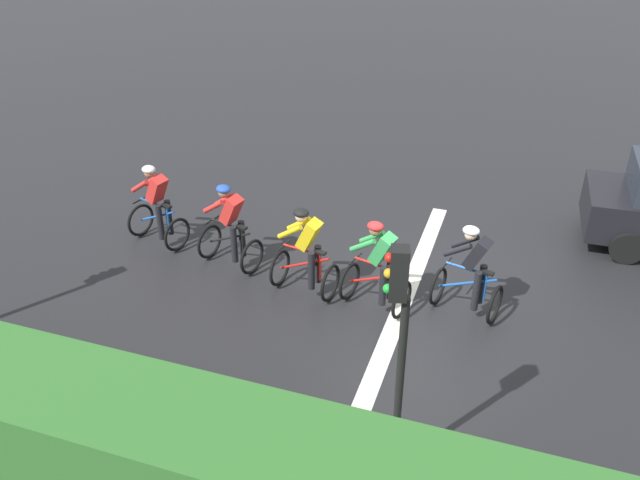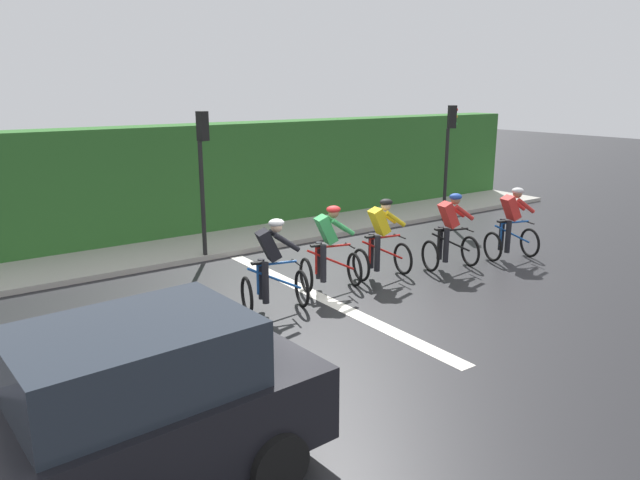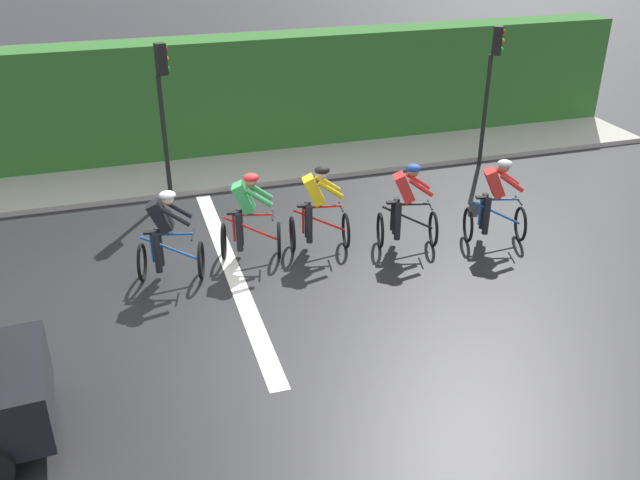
{
  "view_description": "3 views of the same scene",
  "coord_description": "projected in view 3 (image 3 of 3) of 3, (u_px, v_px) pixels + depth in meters",
  "views": [
    {
      "loc": [
        -9.76,
        -1.57,
        7.09
      ],
      "look_at": [
        -0.39,
        1.61,
        1.15
      ],
      "focal_mm": 38.29,
      "sensor_mm": 36.0,
      "label": 1
    },
    {
      "loc": [
        8.58,
        -6.06,
        3.87
      ],
      "look_at": [
        -0.92,
        0.73,
        0.86
      ],
      "focal_mm": 33.67,
      "sensor_mm": 36.0,
      "label": 2
    },
    {
      "loc": [
        10.76,
        -1.53,
        6.15
      ],
      "look_at": [
        0.65,
        1.62,
        0.71
      ],
      "focal_mm": 38.72,
      "sensor_mm": 36.0,
      "label": 3
    }
  ],
  "objects": [
    {
      "name": "traffic_light_near_crossing",
      "position": [
        163.0,
        98.0,
        14.38
      ],
      "size": [
        0.24,
        0.31,
        3.34
      ],
      "color": "black",
      "rests_on": "ground"
    },
    {
      "name": "traffic_light_far_junction",
      "position": [
        492.0,
        75.0,
        16.09
      ],
      "size": [
        0.27,
        0.3,
        3.34
      ],
      "color": "black",
      "rests_on": "ground"
    },
    {
      "name": "road_marking_stop_line",
      "position": [
        232.0,
        270.0,
        12.39
      ],
      "size": [
        7.0,
        0.3,
        0.01
      ],
      "primitive_type": "cube",
      "color": "silver",
      "rests_on": "ground"
    },
    {
      "name": "cyclist_second",
      "position": [
        406.0,
        208.0,
        12.9
      ],
      "size": [
        0.92,
        1.21,
        1.66
      ],
      "color": "black",
      "rests_on": "ground"
    },
    {
      "name": "cyclist_trailing",
      "position": [
        167.0,
        238.0,
        11.79
      ],
      "size": [
        0.91,
        1.21,
        1.66
      ],
      "color": "black",
      "rests_on": "ground"
    },
    {
      "name": "cyclist_fourth",
      "position": [
        248.0,
        218.0,
        12.49
      ],
      "size": [
        0.92,
        1.21,
        1.66
      ],
      "color": "black",
      "rests_on": "ground"
    },
    {
      "name": "ground_plane",
      "position": [
        223.0,
        272.0,
        12.35
      ],
      "size": [
        80.0,
        80.0,
        0.0
      ],
      "primitive_type": "plane",
      "color": "black"
    },
    {
      "name": "hedge_wall",
      "position": [
        254.0,
        94.0,
        17.5
      ],
      "size": [
        1.1,
        20.09,
        2.9
      ],
      "primitive_type": "cube",
      "color": "#2D6628",
      "rests_on": "ground"
    },
    {
      "name": "cyclist_lead",
      "position": [
        495.0,
        203.0,
        13.1
      ],
      "size": [
        0.95,
        1.22,
        1.66
      ],
      "color": "black",
      "rests_on": "ground"
    },
    {
      "name": "stone_wall_low",
      "position": [
        259.0,
        141.0,
        17.77
      ],
      "size": [
        0.44,
        20.09,
        0.61
      ],
      "primitive_type": "cube",
      "color": "tan",
      "rests_on": "ground"
    },
    {
      "name": "sidewalk_kerb",
      "position": [
        267.0,
        162.0,
        17.12
      ],
      "size": [
        2.8,
        20.09,
        0.12
      ],
      "primitive_type": "cube",
      "color": "#ADA89E",
      "rests_on": "ground"
    },
    {
      "name": "cyclist_mid",
      "position": [
        317.0,
        210.0,
        12.79
      ],
      "size": [
        0.84,
        1.17,
        1.66
      ],
      "color": "black",
      "rests_on": "ground"
    }
  ]
}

